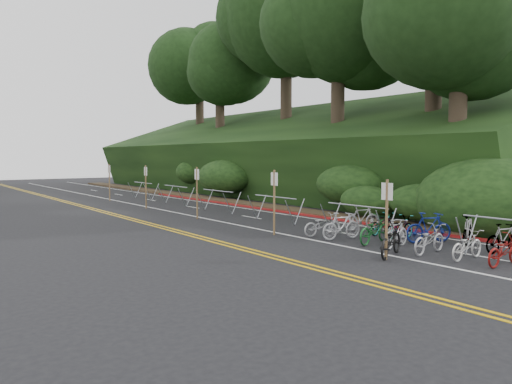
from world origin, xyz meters
TOP-DOWN VIEW (x-y plane):
  - ground at (0.00, 0.00)m, footprint 120.00×120.00m
  - road_markings at (0.63, 10.10)m, footprint 7.47×80.00m
  - red_curb at (5.70, 12.00)m, footprint 0.25×28.00m
  - embankment at (12.96, 19.04)m, footprint 14.30×48.14m
  - tree_cluster at (9.76, 22.04)m, footprint 32.16×53.80m
  - bike_racks_rest at (3.00, 13.00)m, footprint 1.14×23.00m
  - signpost_near at (0.43, -0.52)m, footprint 0.08×0.40m
  - signposts_rest at (0.60, 14.00)m, footprint 0.08×18.40m
  - bike_front at (0.88, -0.32)m, footprint 1.37×2.02m
  - bike_valet at (3.04, 0.45)m, footprint 3.27×8.57m

SIDE VIEW (x-z plane):
  - ground at x=0.00m, z-range 0.00..0.00m
  - road_markings at x=0.63m, z-range 0.00..0.01m
  - red_curb at x=5.70m, z-range 0.00..0.10m
  - bike_valet at x=3.04m, z-range -0.06..1.01m
  - bike_front at x=0.88m, z-range 0.00..1.01m
  - bike_racks_rest at x=3.00m, z-range 0.27..1.44m
  - signpost_near at x=0.43m, z-range 0.17..2.52m
  - signposts_rest at x=0.60m, z-range 0.18..2.68m
  - embankment at x=12.96m, z-range -1.99..7.12m
  - tree_cluster at x=9.76m, z-range 2.23..20.10m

